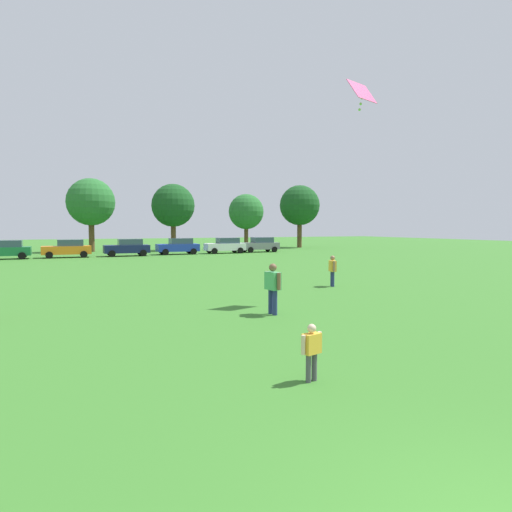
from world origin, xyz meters
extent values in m
plane|color=#387528|center=(0.00, 30.00, 0.00)|extent=(160.00, 160.00, 0.00)
cylinder|color=#4C4C51|center=(0.36, 4.86, 0.27)|extent=(0.10, 0.10, 0.53)
cylinder|color=#4C4C51|center=(0.52, 4.91, 0.27)|extent=(0.10, 0.10, 0.53)
cube|color=yellow|center=(0.44, 4.89, 0.72)|extent=(0.40, 0.29, 0.38)
cylinder|color=beige|center=(0.23, 4.82, 0.73)|extent=(0.08, 0.08, 0.35)
cylinder|color=beige|center=(0.65, 4.95, 0.73)|extent=(0.08, 0.08, 0.35)
sphere|color=beige|center=(0.44, 4.89, 1.00)|extent=(0.17, 0.17, 0.17)
cylinder|color=navy|center=(2.52, 11.10, 0.41)|extent=(0.15, 0.15, 0.82)
cylinder|color=navy|center=(2.56, 10.85, 0.41)|extent=(0.15, 0.15, 0.82)
cube|color=#4CB266|center=(2.54, 10.97, 1.11)|extent=(0.39, 0.59, 0.58)
cylinder|color=brown|center=(2.49, 11.31, 1.13)|extent=(0.12, 0.12, 0.55)
cylinder|color=brown|center=(2.59, 10.64, 1.13)|extent=(0.12, 0.12, 0.55)
sphere|color=brown|center=(2.54, 10.97, 1.55)|extent=(0.26, 0.26, 0.26)
cylinder|color=navy|center=(8.21, 16.23, 0.37)|extent=(0.14, 0.14, 0.73)
cylinder|color=navy|center=(8.14, 16.02, 0.37)|extent=(0.14, 0.14, 0.73)
cube|color=yellow|center=(8.18, 16.13, 0.99)|extent=(0.42, 0.55, 0.52)
cylinder|color=#936B4C|center=(8.28, 16.41, 1.01)|extent=(0.11, 0.11, 0.49)
cylinder|color=#936B4C|center=(8.08, 15.84, 1.01)|extent=(0.11, 0.11, 0.49)
sphere|color=#936B4C|center=(8.18, 16.13, 1.38)|extent=(0.23, 0.23, 0.23)
cube|color=#F24C8C|center=(6.85, 12.19, 8.02)|extent=(1.39, 0.97, 0.80)
sphere|color=#8CD859|center=(6.85, 12.19, 7.77)|extent=(0.10, 0.10, 0.10)
sphere|color=#8CD859|center=(6.80, 12.19, 7.55)|extent=(0.10, 0.10, 0.10)
sphere|color=#8CD859|center=(6.75, 12.19, 7.33)|extent=(0.10, 0.10, 0.10)
cube|color=#196B38|center=(-8.50, 43.15, 0.70)|extent=(4.30, 1.80, 0.76)
cube|color=#334756|center=(-8.15, 43.15, 1.38)|extent=(2.24, 1.58, 0.60)
cylinder|color=black|center=(-7.03, 42.25, 0.32)|extent=(0.64, 0.22, 0.64)
cylinder|color=black|center=(-7.03, 44.05, 0.32)|extent=(0.64, 0.22, 0.64)
cube|color=orange|center=(-3.39, 43.32, 0.70)|extent=(4.30, 1.80, 0.76)
cube|color=#334756|center=(-3.04, 43.32, 1.38)|extent=(2.24, 1.58, 0.60)
cylinder|color=black|center=(-4.85, 42.42, 0.32)|extent=(0.64, 0.22, 0.64)
cylinder|color=black|center=(-4.85, 44.22, 0.32)|extent=(0.64, 0.22, 0.64)
cylinder|color=black|center=(-1.93, 42.42, 0.32)|extent=(0.64, 0.22, 0.64)
cylinder|color=black|center=(-1.93, 44.22, 0.32)|extent=(0.64, 0.22, 0.64)
cube|color=#141E4C|center=(2.04, 43.27, 0.70)|extent=(4.30, 1.80, 0.76)
cube|color=#334756|center=(2.39, 43.27, 1.38)|extent=(2.24, 1.58, 0.60)
cylinder|color=black|center=(0.58, 42.37, 0.32)|extent=(0.64, 0.22, 0.64)
cylinder|color=black|center=(0.58, 44.17, 0.32)|extent=(0.64, 0.22, 0.64)
cylinder|color=black|center=(3.51, 42.37, 0.32)|extent=(0.64, 0.22, 0.64)
cylinder|color=black|center=(3.51, 44.17, 0.32)|extent=(0.64, 0.22, 0.64)
cube|color=#1E38AD|center=(7.29, 44.00, 0.70)|extent=(4.30, 1.80, 0.76)
cube|color=#334756|center=(7.63, 44.00, 1.38)|extent=(2.24, 1.58, 0.60)
cylinder|color=black|center=(5.83, 43.10, 0.32)|extent=(0.64, 0.22, 0.64)
cylinder|color=black|center=(5.83, 44.90, 0.32)|extent=(0.64, 0.22, 0.64)
cylinder|color=black|center=(8.75, 43.10, 0.32)|extent=(0.64, 0.22, 0.64)
cylinder|color=black|center=(8.75, 44.90, 0.32)|extent=(0.64, 0.22, 0.64)
cube|color=white|center=(12.45, 43.91, 0.70)|extent=(4.30, 1.80, 0.76)
cube|color=#334756|center=(12.80, 43.91, 1.38)|extent=(2.24, 1.58, 0.60)
cylinder|color=black|center=(10.99, 43.01, 0.32)|extent=(0.64, 0.22, 0.64)
cylinder|color=black|center=(10.99, 44.81, 0.32)|extent=(0.64, 0.22, 0.64)
cylinder|color=black|center=(13.91, 43.01, 0.32)|extent=(0.64, 0.22, 0.64)
cylinder|color=black|center=(13.91, 44.81, 0.32)|extent=(0.64, 0.22, 0.64)
cube|color=slate|center=(16.83, 44.52, 0.70)|extent=(4.30, 1.80, 0.76)
cube|color=#334756|center=(17.17, 44.52, 1.38)|extent=(2.24, 1.58, 0.60)
cylinder|color=black|center=(15.37, 43.62, 0.32)|extent=(0.64, 0.22, 0.64)
cylinder|color=black|center=(15.37, 45.42, 0.32)|extent=(0.64, 0.22, 0.64)
cylinder|color=black|center=(18.29, 43.62, 0.32)|extent=(0.64, 0.22, 0.64)
cylinder|color=black|center=(18.29, 45.42, 0.32)|extent=(0.64, 0.22, 0.64)
cylinder|color=brown|center=(-0.62, 52.64, 1.70)|extent=(0.63, 0.63, 3.41)
sphere|color=#286B2D|center=(-0.62, 52.64, 5.70)|extent=(5.38, 5.38, 5.38)
cylinder|color=brown|center=(8.57, 51.41, 1.62)|extent=(0.60, 0.60, 3.25)
sphere|color=#194C1E|center=(8.57, 51.41, 5.42)|extent=(5.12, 5.12, 5.12)
cylinder|color=brown|center=(18.29, 52.11, 1.44)|extent=(0.53, 0.53, 2.89)
sphere|color=#286B2D|center=(18.29, 52.11, 4.82)|extent=(4.56, 4.56, 4.56)
cylinder|color=brown|center=(26.50, 52.72, 1.74)|extent=(0.64, 0.64, 3.49)
sphere|color=#194C1E|center=(26.50, 52.72, 5.83)|extent=(5.51, 5.51, 5.51)
camera|label=1|loc=(-3.78, -2.28, 2.89)|focal=31.67mm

